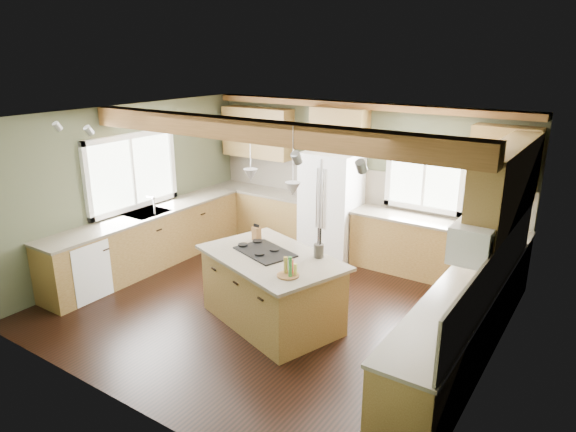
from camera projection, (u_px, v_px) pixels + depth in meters
The scene contains 37 objects.
floor at pixel (274, 307), 7.09m from camera, with size 5.60×5.60×0.00m, color black.
ceiling at pixel (272, 117), 6.29m from camera, with size 5.60×5.60×0.00m, color silver.
wall_back at pixel (358, 180), 8.67m from camera, with size 5.60×5.60×0.00m, color #4E543C.
wall_left at pixel (130, 187), 8.18m from camera, with size 5.00×5.00×0.00m, color #4E543C.
wall_right at pixel (497, 265), 5.21m from camera, with size 5.00×5.00×0.00m, color #4E543C.
ceiling_beam at pixel (256, 131), 6.08m from camera, with size 5.55×0.26×0.26m, color brown.
soffit_trim at pixel (359, 106), 8.21m from camera, with size 5.55×0.20×0.10m, color brown.
backsplash_back at pixel (358, 185), 8.69m from camera, with size 5.58×0.03×0.58m, color brown.
backsplash_right at pixel (495, 271), 5.29m from camera, with size 0.03×3.70×0.58m, color brown.
base_cab_back_left at pixel (263, 215), 9.65m from camera, with size 2.02×0.60×0.88m, color brown.
counter_back_left at pixel (263, 191), 9.50m from camera, with size 2.06×0.64×0.04m, color #4D4639.
base_cab_back_right at pixel (434, 251), 7.91m from camera, with size 2.62×0.60×0.88m, color brown.
counter_back_right at pixel (437, 222), 7.77m from camera, with size 2.66×0.64×0.04m, color #4D4639.
base_cab_left at pixel (150, 241), 8.32m from camera, with size 0.60×3.70×0.88m, color brown.
counter_left at pixel (147, 214), 8.18m from camera, with size 0.64×3.74×0.04m, color #4D4639.
base_cab_right at pixel (460, 329), 5.68m from camera, with size 0.60×3.70×0.88m, color brown.
counter_right at pixel (464, 292), 5.53m from camera, with size 0.64×3.74×0.04m, color #4D4639.
upper_cab_back_left at pixel (257, 133), 9.39m from camera, with size 1.40×0.35×0.90m, color brown.
upper_cab_over_fridge at pixel (339, 129), 8.43m from camera, with size 0.96×0.35×0.70m, color brown.
upper_cab_right at pixel (506, 183), 5.82m from camera, with size 0.35×2.20×0.90m, color brown.
upper_cab_back_corner at pixel (504, 159), 7.12m from camera, with size 0.90×0.35×0.90m, color brown.
window_left at pixel (132, 172), 8.13m from camera, with size 0.04×1.60×1.05m, color white.
window_back at pixel (425, 174), 7.97m from camera, with size 1.10×0.04×1.00m, color white.
sink at pixel (147, 213), 8.18m from camera, with size 0.50×0.65×0.03m, color #262628.
faucet at pixel (154, 207), 8.04m from camera, with size 0.02×0.02×0.28m, color #B2B2B7.
dishwasher at pixel (80, 268), 7.29m from camera, with size 0.60×0.60×0.84m, color white.
oven at pixel (417, 392), 4.66m from camera, with size 0.60×0.72×0.84m, color white.
microwave at pixel (476, 240), 5.21m from camera, with size 0.40×0.70×0.38m, color white.
pendant_left at pixel (251, 175), 6.48m from camera, with size 0.18×0.18×0.16m, color #B2B2B7.
pendant_right at pixel (293, 189), 5.83m from camera, with size 0.18×0.18×0.16m, color #B2B2B7.
refrigerator at pixel (331, 205), 8.65m from camera, with size 0.90×0.74×1.80m, color white.
island at pixel (272, 290), 6.59m from camera, with size 1.73×1.06×0.88m, color brown.
island_top at pixel (271, 257), 6.45m from camera, with size 1.85×1.17×0.04m, color #4D4639.
cooktop at pixel (265, 252), 6.55m from camera, with size 0.75×0.50×0.02m, color black.
knife_block at pixel (256, 234), 6.95m from camera, with size 0.11×0.08×0.19m, color brown.
utensil_crock at pixel (319, 251), 6.39m from camera, with size 0.13×0.13×0.17m, color #473F38.
bottle_tray at pixel (288, 266), 5.84m from camera, with size 0.26×0.26×0.24m, color brown, non-canonical shape.
Camera 1 is at (3.71, -5.18, 3.38)m, focal length 32.00 mm.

